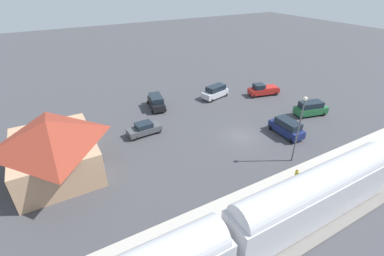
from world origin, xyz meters
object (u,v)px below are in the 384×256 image
suv_navy (287,127)px  light_pole_near_platform (300,123)px  suv_black (156,102)px  suv_silver (215,92)px  passenger_train (228,238)px  pedestrian_on_platform (296,175)px  sedan_charcoal (144,129)px  suv_green (311,108)px  station_building (53,146)px  pickup_red (263,90)px

suv_navy → light_pole_near_platform: light_pole_near_platform is taller
suv_black → suv_silver: (-1.12, -10.60, 0.00)m
passenger_train → pedestrian_on_platform: (3.69, -11.29, -1.58)m
pedestrian_on_platform → light_pole_near_platform: 5.72m
sedan_charcoal → suv_navy: (-9.45, -16.61, 0.27)m
suv_navy → light_pole_near_platform: (-4.58, 3.78, 3.89)m
suv_navy → pedestrian_on_platform: bearing=138.7°
suv_silver → pedestrian_on_platform: bearing=166.7°
passenger_train → sedan_charcoal: bearing=-4.0°
passenger_train → sedan_charcoal: size_ratio=7.64×
suv_green → suv_silver: bearing=35.2°
suv_green → sedan_charcoal: bearing=73.9°
pedestrian_on_platform → station_building: bearing=55.5°
pedestrian_on_platform → suv_green: bearing=-54.8°
station_building → light_pole_near_platform: (-11.20, -23.78, 1.78)m
station_building → suv_green: (-4.17, -35.18, -2.12)m
suv_silver → suv_navy: same height
pedestrian_on_platform → sedan_charcoal: pedestrian_on_platform is taller
light_pole_near_platform → station_building: bearing=64.8°
sedan_charcoal → suv_black: suv_black is taller
sedan_charcoal → suv_navy: suv_navy is taller
suv_silver → light_pole_near_platform: size_ratio=0.65×
suv_silver → suv_navy: size_ratio=1.05×
suv_black → light_pole_near_platform: light_pole_near_platform is taller
pickup_red → light_pole_near_platform: bearing=147.6°
station_building → suv_black: station_building is taller
sedan_charcoal → suv_green: bearing=-106.1°
suv_green → suv_navy: bearing=107.8°
passenger_train → station_building: bearing=27.8°
pickup_red → suv_black: bearing=77.1°
pedestrian_on_platform → passenger_train: bearing=108.1°
sedan_charcoal → pickup_red: pickup_red is taller
suv_silver → light_pole_near_platform: 20.29m
station_building → sedan_charcoal: bearing=-75.5°
sedan_charcoal → pickup_red: bearing=-83.8°
station_building → suv_silver: 27.64m
sedan_charcoal → suv_silver: size_ratio=0.88×
suv_navy → light_pole_near_platform: bearing=140.5°
station_building → suv_black: (9.68, -15.60, -2.12)m
passenger_train → pedestrian_on_platform: passenger_train is taller
suv_green → suv_navy: 8.00m
pickup_red → suv_silver: 8.72m
pickup_red → light_pole_near_platform: size_ratio=0.71×
suv_navy → suv_green: bearing=-72.2°
passenger_train → pedestrian_on_platform: 11.98m
suv_green → suv_silver: same height
suv_green → pickup_red: suv_green is taller
suv_black → pickup_red: size_ratio=0.91×
suv_black → station_building: bearing=121.8°
passenger_train → suv_green: (13.83, -25.67, -1.71)m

